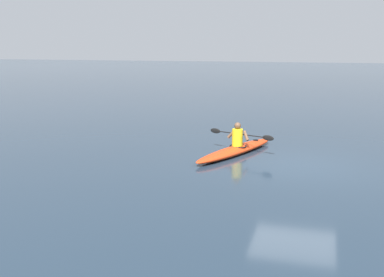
{
  "coord_description": "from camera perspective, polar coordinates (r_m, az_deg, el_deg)",
  "views": [
    {
      "loc": [
        -0.74,
        13.43,
        3.46
      ],
      "look_at": [
        2.3,
        3.06,
        1.25
      ],
      "focal_mm": 43.21,
      "sensor_mm": 36.0,
      "label": 1
    }
  ],
  "objects": [
    {
      "name": "kayak",
      "position": [
        14.9,
        5.44,
        -1.42
      ],
      "size": [
        2.1,
        4.17,
        0.26
      ],
      "color": "red",
      "rests_on": "ground"
    },
    {
      "name": "ground_plane",
      "position": [
        13.89,
        12.81,
        -3.17
      ],
      "size": [
        160.0,
        160.0,
        0.0
      ],
      "primitive_type": "plane",
      "color": "#1E2D3D"
    },
    {
      "name": "kayaker",
      "position": [
        14.89,
        5.67,
        0.34
      ],
      "size": [
        2.25,
        0.9,
        0.76
      ],
      "color": "yellow",
      "rests_on": "kayak"
    }
  ]
}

